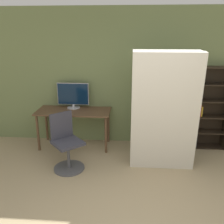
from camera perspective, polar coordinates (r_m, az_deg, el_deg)
name	(u,v)px	position (r m, az deg, el deg)	size (l,w,h in m)	color
wall_back	(134,78)	(5.03, 4.97, 7.67)	(8.00, 0.06, 2.70)	#6B7A4C
desk	(74,115)	(4.99, -8.73, -0.69)	(1.45, 0.63, 0.76)	brown
monitor	(73,95)	(5.06, -8.89, 3.79)	(0.63, 0.26, 0.51)	#B7B7BC
office_chair	(67,147)	(4.30, -10.36, -7.78)	(0.62, 0.62, 0.96)	#4C4C51
bookshelf	(199,109)	(5.19, 19.30, 0.72)	(0.85, 0.31, 1.62)	#2D2319
mattress_near	(165,114)	(4.09, 12.01, -0.36)	(1.07, 0.31, 1.97)	beige
mattress_far	(163,109)	(4.33, 11.61, 0.68)	(1.07, 0.31, 1.97)	beige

